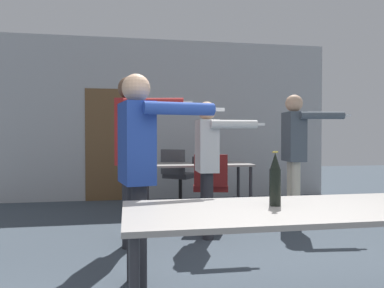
{
  "coord_description": "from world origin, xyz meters",
  "views": [
    {
      "loc": [
        -0.81,
        -1.5,
        1.19
      ],
      "look_at": [
        -0.12,
        2.41,
        1.1
      ],
      "focal_mm": 35.0,
      "sensor_mm": 36.0,
      "label": 1
    }
  ],
  "objects_px": {
    "person_left_plaid": "(208,155)",
    "person_right_polo": "(131,142)",
    "person_far_watching": "(295,145)",
    "office_chair_far_right": "(211,190)",
    "drink_cup": "(195,160)",
    "office_chair_near_pushed": "(178,178)",
    "beer_bottle": "(275,180)",
    "person_center_tall": "(138,157)"
  },
  "relations": [
    {
      "from": "person_far_watching",
      "to": "office_chair_far_right",
      "type": "bearing_deg",
      "value": -94.87
    },
    {
      "from": "person_center_tall",
      "to": "beer_bottle",
      "type": "relative_size",
      "value": 4.99
    },
    {
      "from": "person_left_plaid",
      "to": "person_right_polo",
      "type": "distance_m",
      "value": 0.92
    },
    {
      "from": "person_far_watching",
      "to": "person_left_plaid",
      "type": "distance_m",
      "value": 1.4
    },
    {
      "from": "person_right_polo",
      "to": "office_chair_far_right",
      "type": "bearing_deg",
      "value": 142.53
    },
    {
      "from": "person_right_polo",
      "to": "beer_bottle",
      "type": "relative_size",
      "value": 5.43
    },
    {
      "from": "office_chair_near_pushed",
      "to": "beer_bottle",
      "type": "bearing_deg",
      "value": -52.2
    },
    {
      "from": "person_far_watching",
      "to": "office_chair_far_right",
      "type": "xyz_separation_m",
      "value": [
        -1.12,
        0.21,
        -0.62
      ]
    },
    {
      "from": "person_far_watching",
      "to": "person_right_polo",
      "type": "distance_m",
      "value": 2.3
    },
    {
      "from": "person_left_plaid",
      "to": "person_right_polo",
      "type": "xyz_separation_m",
      "value": [
        -0.89,
        -0.19,
        0.16
      ]
    },
    {
      "from": "person_far_watching",
      "to": "office_chair_near_pushed",
      "type": "bearing_deg",
      "value": -134.1
    },
    {
      "from": "person_center_tall",
      "to": "drink_cup",
      "type": "bearing_deg",
      "value": 149.75
    },
    {
      "from": "office_chair_near_pushed",
      "to": "beer_bottle",
      "type": "height_order",
      "value": "beer_bottle"
    },
    {
      "from": "office_chair_near_pushed",
      "to": "person_center_tall",
      "type": "bearing_deg",
      "value": -65.61
    },
    {
      "from": "office_chair_near_pushed",
      "to": "beer_bottle",
      "type": "relative_size",
      "value": 2.86
    },
    {
      "from": "person_center_tall",
      "to": "drink_cup",
      "type": "distance_m",
      "value": 2.89
    },
    {
      "from": "person_far_watching",
      "to": "office_chair_near_pushed",
      "type": "xyz_separation_m",
      "value": [
        -1.37,
        1.62,
        -0.61
      ]
    },
    {
      "from": "person_far_watching",
      "to": "person_left_plaid",
      "type": "xyz_separation_m",
      "value": [
        -1.31,
        -0.49,
        -0.11
      ]
    },
    {
      "from": "person_left_plaid",
      "to": "drink_cup",
      "type": "bearing_deg",
      "value": 176.98
    },
    {
      "from": "office_chair_far_right",
      "to": "person_right_polo",
      "type": "bearing_deg",
      "value": -128.64
    },
    {
      "from": "person_left_plaid",
      "to": "drink_cup",
      "type": "relative_size",
      "value": 14.64
    },
    {
      "from": "person_left_plaid",
      "to": "office_chair_far_right",
      "type": "distance_m",
      "value": 0.89
    },
    {
      "from": "person_far_watching",
      "to": "drink_cup",
      "type": "xyz_separation_m",
      "value": [
        -1.2,
        0.97,
        -0.25
      ]
    },
    {
      "from": "person_left_plaid",
      "to": "drink_cup",
      "type": "distance_m",
      "value": 1.47
    },
    {
      "from": "office_chair_far_right",
      "to": "office_chair_near_pushed",
      "type": "bearing_deg",
      "value": 112.05
    },
    {
      "from": "person_right_polo",
      "to": "office_chair_near_pushed",
      "type": "height_order",
      "value": "person_right_polo"
    },
    {
      "from": "person_right_polo",
      "to": "drink_cup",
      "type": "bearing_deg",
      "value": 161.91
    },
    {
      "from": "office_chair_near_pushed",
      "to": "office_chair_far_right",
      "type": "bearing_deg",
      "value": -42.49
    },
    {
      "from": "office_chair_near_pushed",
      "to": "beer_bottle",
      "type": "distance_m",
      "value": 4.22
    },
    {
      "from": "person_left_plaid",
      "to": "drink_cup",
      "type": "height_order",
      "value": "person_left_plaid"
    },
    {
      "from": "person_far_watching",
      "to": "drink_cup",
      "type": "bearing_deg",
      "value": -123.19
    },
    {
      "from": "person_center_tall",
      "to": "office_chair_far_right",
      "type": "distance_m",
      "value": 2.29
    },
    {
      "from": "office_chair_near_pushed",
      "to": "drink_cup",
      "type": "relative_size",
      "value": 8.86
    },
    {
      "from": "person_far_watching",
      "to": "beer_bottle",
      "type": "distance_m",
      "value": 2.91
    },
    {
      "from": "person_center_tall",
      "to": "office_chair_near_pushed",
      "type": "xyz_separation_m",
      "value": [
        0.79,
        3.38,
        -0.56
      ]
    },
    {
      "from": "person_center_tall",
      "to": "office_chair_far_right",
      "type": "height_order",
      "value": "person_center_tall"
    },
    {
      "from": "office_chair_near_pushed",
      "to": "drink_cup",
      "type": "height_order",
      "value": "office_chair_near_pushed"
    },
    {
      "from": "person_left_plaid",
      "to": "person_center_tall",
      "type": "bearing_deg",
      "value": -32.32
    },
    {
      "from": "person_left_plaid",
      "to": "office_chair_far_right",
      "type": "height_order",
      "value": "person_left_plaid"
    },
    {
      "from": "office_chair_near_pushed",
      "to": "person_far_watching",
      "type": "bearing_deg",
      "value": -12.29
    },
    {
      "from": "person_right_polo",
      "to": "office_chair_near_pushed",
      "type": "relative_size",
      "value": 1.9
    },
    {
      "from": "person_right_polo",
      "to": "office_chair_far_right",
      "type": "height_order",
      "value": "person_right_polo"
    }
  ]
}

